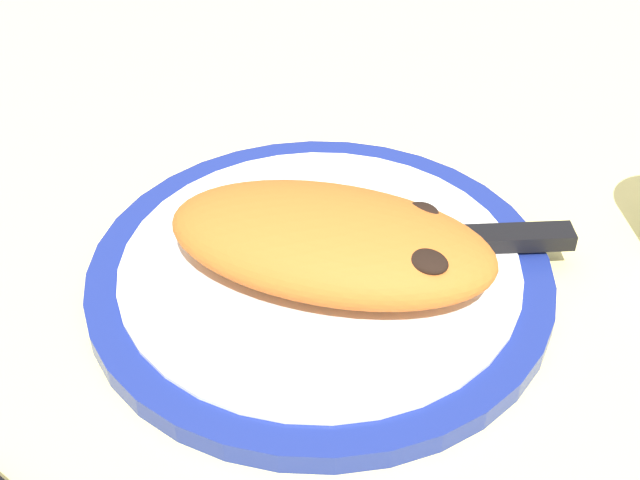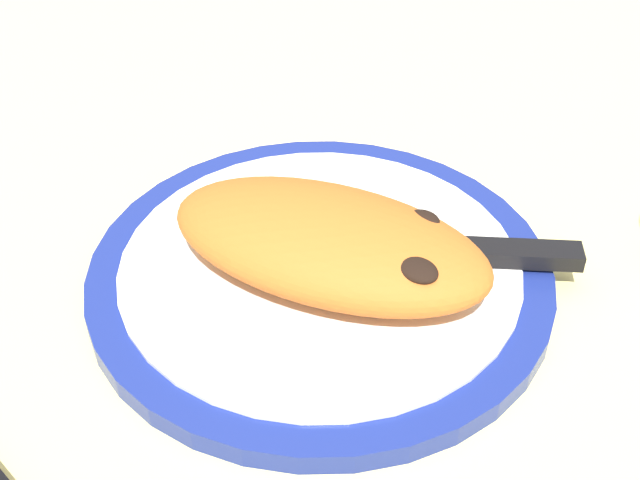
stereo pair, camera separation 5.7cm
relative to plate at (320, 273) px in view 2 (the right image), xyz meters
The scene contains 5 objects.
ground_plane 2.39cm from the plate, ahead, with size 150.00×150.00×3.00cm, color #E5D684.
plate is the anchor object (origin of this frame).
calzone 3.77cm from the plate, 33.25° to the right, with size 22.86×12.60×5.21cm.
fork 8.61cm from the plate, 71.06° to the right, with size 16.32×4.43×0.40cm.
knife 9.52cm from the plate, 30.05° to the left, with size 23.60×11.36×1.20cm.
Camera 2 is at (20.04, -39.46, 39.73)cm, focal length 47.47 mm.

